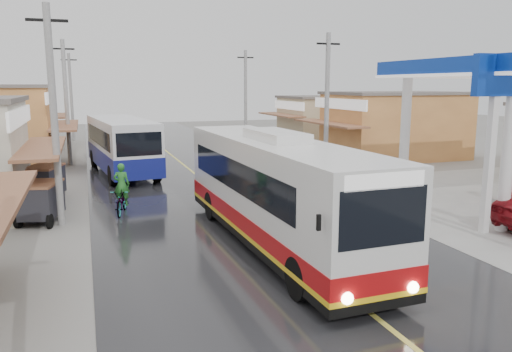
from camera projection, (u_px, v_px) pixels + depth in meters
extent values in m
plane|color=slate|center=(344.00, 293.00, 12.60)|extent=(120.00, 120.00, 0.00)
cube|color=black|center=(207.00, 183.00, 26.55)|extent=(12.00, 90.00, 0.02)
cube|color=#D8CC4C|center=(207.00, 183.00, 26.55)|extent=(0.15, 90.00, 0.01)
cylinder|color=white|center=(405.00, 138.00, 23.03)|extent=(0.44, 0.44, 5.50)
cylinder|color=white|center=(508.00, 155.00, 17.44)|extent=(0.44, 0.44, 5.50)
cube|color=white|center=(490.00, 149.00, 17.14)|extent=(0.25, 0.25, 6.00)
cube|color=#0B309A|center=(497.00, 75.00, 16.69)|extent=(1.80, 0.30, 1.40)
cube|color=silver|center=(275.00, 185.00, 16.01)|extent=(2.80, 11.86, 2.90)
cube|color=black|center=(275.00, 231.00, 16.29)|extent=(2.82, 11.88, 0.29)
cube|color=#AB0E10|center=(275.00, 217.00, 16.20)|extent=(2.84, 11.90, 0.54)
cube|color=yellow|center=(275.00, 227.00, 16.26)|extent=(2.85, 11.91, 0.14)
cube|color=black|center=(270.00, 173.00, 16.40)|extent=(2.76, 9.40, 0.98)
cube|color=black|center=(382.00, 217.00, 10.55)|extent=(2.16, 0.18, 1.28)
cube|color=black|center=(223.00, 150.00, 21.31)|extent=(2.16, 0.18, 1.08)
cube|color=white|center=(384.00, 181.00, 10.41)|extent=(1.96, 0.18, 0.34)
cube|color=silver|center=(276.00, 135.00, 15.72)|extent=(1.26, 2.98, 0.29)
cylinder|color=black|center=(300.00, 278.00, 12.10)|extent=(0.37, 1.09, 1.08)
cylinder|color=black|center=(375.00, 267.00, 12.84)|extent=(0.37, 1.09, 1.08)
cylinder|color=black|center=(212.00, 206.00, 19.33)|extent=(0.37, 1.09, 1.08)
cylinder|color=black|center=(264.00, 201.00, 20.08)|extent=(0.37, 1.09, 1.08)
sphere|color=#FFF2CC|center=(347.00, 298.00, 10.50)|extent=(0.28, 0.28, 0.28)
sphere|color=#FFF2CC|center=(413.00, 287.00, 11.07)|extent=(0.28, 0.28, 0.28)
cube|color=black|center=(319.00, 223.00, 10.31)|extent=(0.08, 0.08, 0.34)
cube|color=black|center=(427.00, 211.00, 11.26)|extent=(0.08, 0.08, 0.34)
cube|color=silver|center=(121.00, 142.00, 29.10)|extent=(3.63, 9.86, 2.68)
cube|color=navy|center=(122.00, 157.00, 29.26)|extent=(3.67, 9.91, 1.07)
cube|color=black|center=(121.00, 135.00, 29.03)|extent=(3.49, 8.27, 0.96)
cube|color=black|center=(139.00, 144.00, 24.79)|extent=(2.27, 0.37, 1.18)
cylinder|color=black|center=(112.00, 175.00, 25.80)|extent=(0.44, 1.10, 1.07)
cylinder|color=black|center=(157.00, 172.00, 26.78)|extent=(0.44, 1.10, 1.07)
cylinder|color=black|center=(94.00, 158.00, 31.90)|extent=(0.44, 1.10, 1.07)
cylinder|color=black|center=(131.00, 156.00, 32.88)|extent=(0.44, 1.10, 1.07)
imported|color=black|center=(122.00, 201.00, 20.26)|extent=(1.12, 2.07, 1.03)
imported|color=#267229|center=(122.00, 184.00, 19.91)|extent=(0.70, 0.55, 1.72)
cube|color=#26262D|center=(45.00, 181.00, 22.45)|extent=(1.77, 2.18, 1.23)
cube|color=brown|center=(43.00, 167.00, 22.33)|extent=(1.83, 2.24, 0.09)
cylinder|color=black|center=(24.00, 198.00, 21.91)|extent=(0.34, 0.59, 0.57)
cylinder|color=black|center=(37.00, 192.00, 23.21)|extent=(0.34, 0.59, 0.57)
cylinder|color=black|center=(51.00, 199.00, 21.73)|extent=(0.29, 0.57, 0.57)
cube|color=#26262D|center=(41.00, 200.00, 18.85)|extent=(1.63, 2.09, 1.19)
cube|color=brown|center=(40.00, 184.00, 18.74)|extent=(1.69, 2.14, 0.09)
cylinder|color=black|center=(18.00, 221.00, 18.29)|extent=(0.30, 0.58, 0.55)
cylinder|color=black|center=(31.00, 212.00, 19.55)|extent=(0.30, 0.58, 0.55)
cylinder|color=black|center=(50.00, 221.00, 18.18)|extent=(0.25, 0.56, 0.55)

